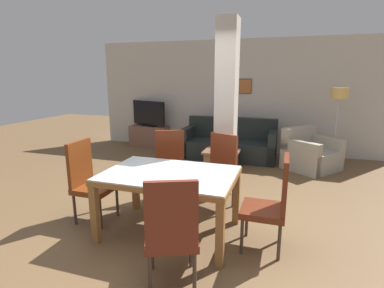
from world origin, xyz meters
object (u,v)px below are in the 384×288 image
object	(u,v)px
coffee_table	(221,160)
bottle	(218,145)
dining_chair_far_right	(219,169)
sofa	(229,145)
dining_chair_near_right	(172,230)
dining_chair_head_right	(272,201)
dining_chair_head_left	(89,179)
dining_chair_far_left	(170,164)
floor_lamp	(338,100)
dining_table	(170,185)
armchair	(310,155)
tv_screen	(149,114)
tv_stand	(149,136)

from	to	relation	value
coffee_table	bottle	xyz separation A→B (m)	(-0.08, 0.02, 0.29)
dining_chair_far_right	sofa	world-z (taller)	dining_chair_far_right
dining_chair_far_right	dining_chair_near_right	bearing A→B (deg)	112.28
dining_chair_head_right	bottle	xyz separation A→B (m)	(-1.19, 2.62, -0.07)
dining_chair_head_left	dining_chair_far_right	world-z (taller)	same
dining_chair_far_left	bottle	bearing A→B (deg)	-123.55
dining_chair_head_left	floor_lamp	world-z (taller)	floor_lamp
dining_table	floor_lamp	distance (m)	4.33
dining_chair_head_right	sofa	distance (m)	3.72
armchair	tv_screen	xyz separation A→B (m)	(-3.98, 0.84, 0.58)
sofa	floor_lamp	distance (m)	2.43
coffee_table	tv_stand	size ratio (longest dim) A/B	0.68
dining_table	armchair	bearing A→B (deg)	61.54
armchair	bottle	world-z (taller)	armchair
coffee_table	floor_lamp	world-z (taller)	floor_lamp
dining_chair_far_right	sofa	distance (m)	2.64
dining_chair_near_right	coffee_table	size ratio (longest dim) A/B	1.52
dining_table	tv_screen	distance (m)	4.64
sofa	coffee_table	world-z (taller)	sofa
dining_chair_head_right	sofa	bearing A→B (deg)	17.74
dining_chair_head_left	armchair	distance (m)	4.32
dining_chair_head_right	tv_stand	distance (m)	5.30
sofa	armchair	size ratio (longest dim) A/B	1.66
armchair	tv_stand	bearing A→B (deg)	-63.65
tv_stand	tv_screen	size ratio (longest dim) A/B	0.99
armchair	tv_stand	size ratio (longest dim) A/B	1.22
dining_chair_far_left	dining_chair_head_left	size ratio (longest dim) A/B	1.00
dining_chair_far_left	dining_table	bearing A→B (deg)	90.00
dining_table	dining_chair_far_right	distance (m)	1.00
sofa	coffee_table	xyz separation A→B (m)	(0.02, -0.93, -0.10)
bottle	tv_screen	bearing A→B (deg)	146.85
dining_chair_far_right	sofa	xyz separation A→B (m)	(-0.34, 2.61, -0.26)
dining_chair_far_left	dining_chair_head_right	distance (m)	1.81
dining_chair_far_right	dining_chair_head_right	bearing A→B (deg)	152.87
dining_chair_far_right	armchair	xyz separation A→B (m)	(1.37, 2.30, -0.27)
coffee_table	bottle	bearing A→B (deg)	167.76
coffee_table	dining_chair_head_right	bearing A→B (deg)	-66.88
armchair	coffee_table	xyz separation A→B (m)	(-1.69, -0.62, -0.08)
sofa	floor_lamp	size ratio (longest dim) A/B	1.28
dining_table	dining_chair_head_left	size ratio (longest dim) A/B	1.45
dining_chair_far_left	dining_chair_near_right	bearing A→B (deg)	90.53
dining_table	armchair	distance (m)	3.68
dining_table	coffee_table	xyz separation A→B (m)	(0.06, 2.60, -0.40)
dining_chair_far_left	dining_chair_head_right	world-z (taller)	same
bottle	tv_screen	size ratio (longest dim) A/B	0.24
coffee_table	dining_table	bearing A→B (deg)	-91.25
dining_chair_far_left	dining_chair_near_right	xyz separation A→B (m)	(0.75, -1.84, 0.00)
dining_chair_far_right	bottle	xyz separation A→B (m)	(-0.40, 1.70, -0.07)
armchair	floor_lamp	size ratio (longest dim) A/B	0.77
armchair	dining_chair_far_left	bearing A→B (deg)	-4.72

